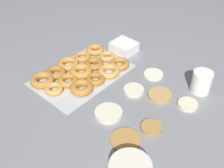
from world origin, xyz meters
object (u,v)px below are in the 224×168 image
(pancake_2, at_px, (153,74))
(pancake_6, at_px, (125,140))
(pancake_4, at_px, (160,95))
(pancake_3, at_px, (188,104))
(pancake_1, at_px, (151,127))
(donut_tray, at_px, (82,71))
(pancake_0, at_px, (109,113))
(container_stack, at_px, (124,47))
(pancake_5, at_px, (134,90))
(paper_cup, at_px, (201,82))

(pancake_2, xyz_separation_m, pancake_6, (0.41, 0.16, 0.00))
(pancake_6, bearing_deg, pancake_4, -171.48)
(pancake_2, bearing_deg, pancake_3, 71.98)
(pancake_1, distance_m, donut_tray, 0.47)
(pancake_0, distance_m, pancake_1, 0.19)
(pancake_3, distance_m, container_stack, 0.51)
(pancake_1, bearing_deg, pancake_4, -155.29)
(pancake_1, height_order, pancake_2, pancake_1)
(pancake_5, height_order, container_stack, container_stack)
(donut_tray, bearing_deg, pancake_2, 130.48)
(pancake_1, relative_size, pancake_5, 0.90)
(pancake_0, distance_m, pancake_4, 0.26)
(container_stack, bearing_deg, pancake_4, 63.63)
(pancake_1, distance_m, pancake_3, 0.22)
(pancake_0, distance_m, pancake_5, 0.19)
(pancake_1, height_order, pancake_3, pancake_1)
(pancake_1, bearing_deg, paper_cup, 174.89)
(pancake_5, bearing_deg, pancake_3, 109.55)
(pancake_1, distance_m, pancake_5, 0.23)
(pancake_3, relative_size, paper_cup, 0.86)
(pancake_5, distance_m, paper_cup, 0.31)
(pancake_2, bearing_deg, container_stack, -105.76)
(container_stack, relative_size, paper_cup, 1.23)
(pancake_2, distance_m, pancake_5, 0.16)
(pancake_1, xyz_separation_m, pancake_3, (-0.21, 0.04, -0.00))
(pancake_1, xyz_separation_m, container_stack, (-0.36, -0.44, 0.02))
(pancake_5, bearing_deg, pancake_0, 3.94)
(pancake_1, distance_m, pancake_6, 0.12)
(pancake_0, height_order, container_stack, container_stack)
(donut_tray, xyz_separation_m, paper_cup, (-0.28, 0.49, 0.03))
(pancake_0, distance_m, pancake_2, 0.35)
(pancake_2, bearing_deg, pancake_6, 20.89)
(pancake_6, bearing_deg, pancake_0, -113.35)
(paper_cup, bearing_deg, pancake_1, -5.11)
(pancake_0, bearing_deg, pancake_2, -177.52)
(pancake_2, height_order, pancake_5, pancake_5)
(donut_tray, bearing_deg, pancake_4, 107.83)
(pancake_3, distance_m, pancake_4, 0.13)
(pancake_0, xyz_separation_m, pancake_3, (-0.27, 0.22, -0.00))
(pancake_4, xyz_separation_m, container_stack, (-0.18, -0.36, 0.02))
(donut_tray, relative_size, container_stack, 3.72)
(pancake_5, bearing_deg, container_stack, -132.45)
(pancake_3, bearing_deg, donut_tray, -73.08)
(pancake_5, height_order, pancake_6, pancake_5)
(pancake_4, bearing_deg, container_stack, -116.37)
(pancake_0, relative_size, donut_tray, 0.25)
(container_stack, bearing_deg, pancake_6, 40.27)
(pancake_4, bearing_deg, pancake_5, -64.58)
(donut_tray, xyz_separation_m, container_stack, (-0.30, 0.02, 0.01))
(pancake_2, xyz_separation_m, donut_tray, (0.23, -0.27, 0.01))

